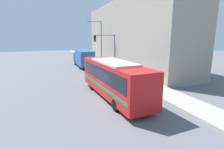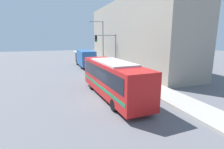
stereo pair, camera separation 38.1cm
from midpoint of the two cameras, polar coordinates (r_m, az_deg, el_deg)
The scene contains 11 objects.
ground_plane at distance 15.02m, azimuth -2.92°, elevation -8.49°, with size 120.00×120.00×0.00m, color slate.
sidewalk at distance 35.28m, azimuth -3.99°, elevation 3.62°, with size 2.69×70.00×0.18m.
building_facade at distance 33.12m, azimuth 5.16°, elevation 12.86°, with size 6.00×30.77×11.48m.
city_bus at distance 15.28m, azimuth -0.20°, elevation -0.82°, with size 2.98×10.21×3.26m.
delivery_truck at distance 31.97m, azimuth -9.67°, elevation 5.39°, with size 2.35×8.14×2.99m.
fire_hydrant at distance 21.29m, azimuth 5.86°, elevation -0.78°, with size 0.28×0.37×0.77m.
traffic_light_pole at distance 25.94m, azimuth -1.89°, elevation 9.15°, with size 3.28×0.35×5.51m.
parking_meter at distance 25.55m, azimuth 0.97°, elevation 2.63°, with size 0.14×0.14×1.33m.
street_lamp at distance 32.61m, azimuth -4.44°, elevation 11.32°, with size 2.79×0.28×7.91m.
pedestrian_near_corner at distance 25.32m, azimuth 2.64°, elevation 2.29°, with size 0.34×0.34×1.57m.
pedestrian_mid_block at distance 24.56m, azimuth 2.82°, elevation 2.01°, with size 0.34×0.34×1.59m.
Camera 1 is at (-4.49, -13.32, 5.28)m, focal length 28.00 mm.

